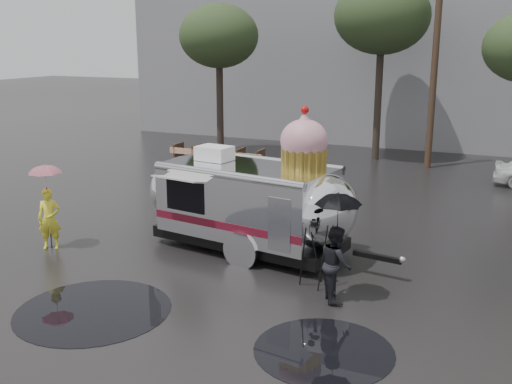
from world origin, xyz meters
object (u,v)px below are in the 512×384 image
at_px(person_right, 336,264).
at_px(tripod, 314,248).
at_px(airstream_trailer, 252,199).
at_px(person_left, 49,219).

xyz_separation_m(person_right, tripod, (-0.67, 0.52, 0.08)).
distance_m(airstream_trailer, person_left, 5.34).
xyz_separation_m(airstream_trailer, person_right, (2.90, -2.12, -0.57)).
bearing_deg(airstream_trailer, person_right, -27.61).
bearing_deg(airstream_trailer, person_left, -148.92).
bearing_deg(person_right, airstream_trailer, 24.26).
bearing_deg(tripod, airstream_trailer, 162.87).
relative_size(person_right, tripod, 1.08).
xyz_separation_m(airstream_trailer, person_left, (-4.91, -2.04, -0.57)).
relative_size(airstream_trailer, tripod, 4.79).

